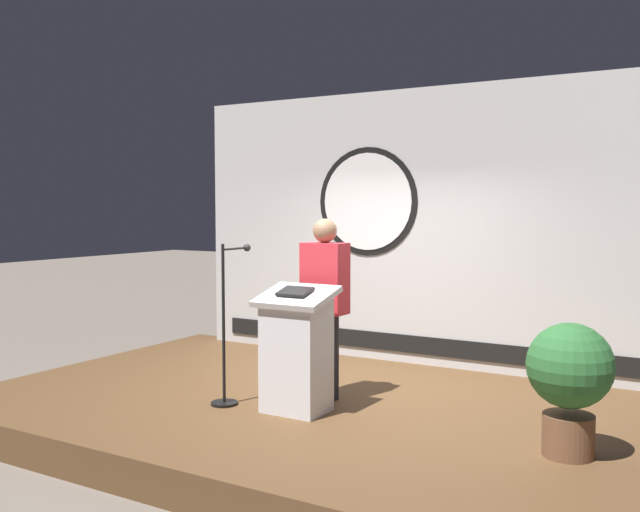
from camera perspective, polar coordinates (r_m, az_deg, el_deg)
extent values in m
plane|color=#6B6056|center=(6.66, 0.59, -14.05)|extent=(40.00, 40.00, 0.00)
cube|color=brown|center=(6.62, 0.59, -12.82)|extent=(6.40, 4.00, 0.30)
cube|color=silver|center=(8.00, 7.23, 2.32)|extent=(5.46, 0.10, 3.07)
cylinder|color=black|center=(8.16, 3.84, 4.41)|extent=(1.25, 0.02, 1.25)
cylinder|color=white|center=(8.15, 3.82, 4.41)|extent=(1.12, 0.02, 1.12)
cube|color=black|center=(8.09, 6.99, -7.04)|extent=(4.92, 0.02, 0.20)
cube|color=silver|center=(6.12, -1.92, -8.07)|extent=(0.52, 0.40, 0.97)
cube|color=silver|center=(6.03, -1.93, -3.28)|extent=(0.64, 0.50, 0.18)
cube|color=black|center=(6.01, -2.03, -2.88)|extent=(0.28, 0.20, 0.07)
cylinder|color=black|center=(6.54, 0.40, -8.10)|extent=(0.26, 0.26, 0.79)
cube|color=red|center=(6.43, 0.40, -1.81)|extent=(0.40, 0.24, 0.65)
sphere|color=#997051|center=(6.40, 0.40, 2.06)|extent=(0.22, 0.22, 0.22)
cylinder|color=black|center=(6.49, -7.74, -11.70)|extent=(0.24, 0.24, 0.02)
cylinder|color=black|center=(6.34, -7.80, -5.54)|extent=(0.03, 0.03, 1.44)
cylinder|color=black|center=(6.40, -6.86, 0.60)|extent=(0.02, 0.36, 0.02)
sphere|color=#262626|center=(6.55, -5.92, 0.68)|extent=(0.07, 0.07, 0.07)
cylinder|color=brown|center=(5.44, 19.41, -13.49)|extent=(0.36, 0.36, 0.30)
sphere|color=#2D6B33|center=(5.32, 19.54, -8.34)|extent=(0.60, 0.60, 0.60)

